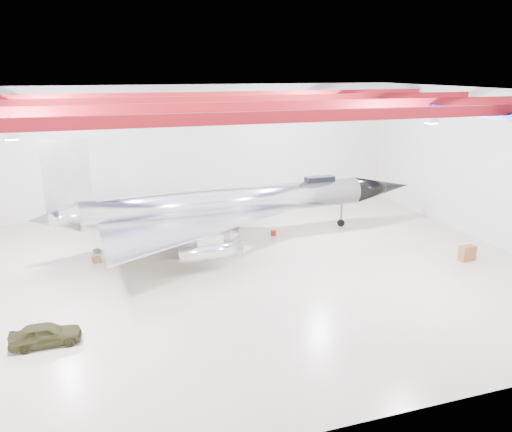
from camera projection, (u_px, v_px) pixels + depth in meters
name	position (u px, v px, depth m)	size (l,w,h in m)	color
floor	(221.00, 273.00, 31.26)	(40.00, 40.00, 0.00)	beige
wall_back	(178.00, 150.00, 43.38)	(40.00, 40.00, 0.00)	silver
wall_right	(491.00, 168.00, 35.62)	(30.00, 30.00, 0.00)	silver
ceiling	(217.00, 92.00, 28.14)	(40.00, 40.00, 0.00)	#0A0F38
ceiling_structure	(217.00, 105.00, 28.33)	(39.50, 29.50, 1.08)	maroon
jet_aircraft	(229.00, 206.00, 36.52)	(29.30, 17.49, 7.99)	silver
jeep	(45.00, 334.00, 22.95)	(1.27, 3.16, 1.08)	#313219
desk	(467.00, 253.00, 33.13)	(1.11, 0.56, 1.02)	brown
crate_ply	(96.00, 260.00, 32.85)	(0.54, 0.43, 0.38)	olive
toolbox_red	(165.00, 240.00, 36.77)	(0.46, 0.37, 0.32)	maroon
parts_bin	(234.00, 225.00, 40.20)	(0.59, 0.47, 0.41)	olive
crate_small	(97.00, 251.00, 34.56)	(0.41, 0.33, 0.29)	#59595B
tool_chest	(273.00, 233.00, 38.20)	(0.42, 0.42, 0.38)	maroon
spares_box	(229.00, 221.00, 41.42)	(0.36, 0.36, 0.32)	#59595B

